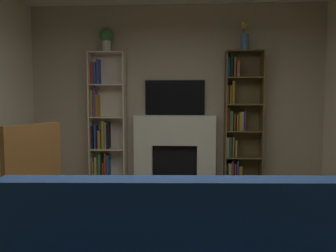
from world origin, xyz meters
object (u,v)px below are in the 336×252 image
bookshelf_right (239,121)px  armchair (19,178)px  vase_with_flowers (245,40)px  fireplace (175,147)px  potted_plant (106,38)px  coffee_table (184,249)px  bookshelf_left (105,123)px  tv (175,98)px

bookshelf_right → armchair: bookshelf_right is taller
bookshelf_right → vase_with_flowers: 1.26m
fireplace → bookshelf_right: size_ratio=0.68×
potted_plant → vase_with_flowers: size_ratio=0.83×
potted_plant → coffee_table: potted_plant is taller
vase_with_flowers → bookshelf_left: bearing=178.7°
tv → armchair: bearing=-122.9°
potted_plant → bookshelf_left: bearing=141.8°
tv → armchair: 2.84m
vase_with_flowers → coffee_table: 3.92m
bookshelf_right → vase_with_flowers: (0.07, -0.03, 1.26)m
tv → bookshelf_right: bookshelf_right is taller
potted_plant → vase_with_flowers: vase_with_flowers is taller
bookshelf_left → vase_with_flowers: vase_with_flowers is taller
tv → potted_plant: bearing=-173.7°
tv → potted_plant: size_ratio=2.59×
potted_plant → vase_with_flowers: 2.17m
bookshelf_left → armchair: bookshelf_left is taller
potted_plant → armchair: potted_plant is taller
bookshelf_left → coffee_table: size_ratio=2.48×
vase_with_flowers → armchair: bearing=-139.8°
fireplace → tv: 0.80m
fireplace → armchair: armchair is taller
fireplace → armchair: 2.66m
bookshelf_left → bookshelf_right: size_ratio=1.00×
bookshelf_left → potted_plant: 1.37m
bookshelf_left → armchair: 2.27m
fireplace → potted_plant: size_ratio=3.81×
bookshelf_right → vase_with_flowers: vase_with_flowers is taller
bookshelf_right → coffee_table: bearing=-103.4°
bookshelf_left → coffee_table: bookshelf_left is taller
coffee_table → fireplace: bearing=93.7°
potted_plant → coffee_table: (1.30, -3.33, -1.93)m
potted_plant → armchair: size_ratio=0.34×
bookshelf_right → bookshelf_left: bearing=179.6°
tv → potted_plant: potted_plant is taller
bookshelf_left → potted_plant: potted_plant is taller
vase_with_flowers → fireplace: bearing=177.5°
bookshelf_left → coffee_table: bearing=-68.0°
coffee_table → potted_plant: bearing=111.4°
fireplace → bookshelf_left: size_ratio=0.68×
potted_plant → coffee_table: bearing=-68.6°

